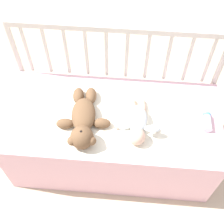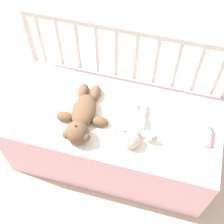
{
  "view_description": "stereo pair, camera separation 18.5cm",
  "coord_description": "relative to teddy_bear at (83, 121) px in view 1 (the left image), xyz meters",
  "views": [
    {
      "loc": [
        0.09,
        -1.05,
        2.11
      ],
      "look_at": [
        0.0,
        -0.01,
        0.58
      ],
      "focal_mm": 50.0,
      "sensor_mm": 36.0,
      "label": 1
    },
    {
      "loc": [
        0.27,
        -1.02,
        2.11
      ],
      "look_at": [
        0.0,
        -0.01,
        0.58
      ],
      "focal_mm": 50.0,
      "sensor_mm": 36.0,
      "label": 2
    }
  ],
  "objects": [
    {
      "name": "teddy_bear",
      "position": [
        0.0,
        0.0,
        0.0
      ],
      "size": [
        0.33,
        0.45,
        0.14
      ],
      "color": "brown",
      "rests_on": "crib_mattress"
    },
    {
      "name": "crib_rail",
      "position": [
        0.16,
        0.42,
        0.09
      ],
      "size": [
        1.34,
        0.04,
        0.93
      ],
      "color": "beige",
      "rests_on": "ground_plane"
    },
    {
      "name": "ground_plane",
      "position": [
        0.16,
        0.08,
        -0.57
      ],
      "size": [
        12.0,
        12.0,
        0.0
      ],
      "primitive_type": "plane",
      "color": "#C6B293"
    },
    {
      "name": "blanket",
      "position": [
        0.13,
        0.05,
        -0.05
      ],
      "size": [
        0.8,
        0.53,
        0.01
      ],
      "color": "silver",
      "rests_on": "crib_mattress"
    },
    {
      "name": "crib_mattress",
      "position": [
        0.16,
        0.08,
        -0.31
      ],
      "size": [
        1.34,
        0.62,
        0.52
      ],
      "color": "#EDB7C6",
      "rests_on": "ground_plane"
    },
    {
      "name": "baby",
      "position": [
        0.32,
        0.02,
        -0.01
      ],
      "size": [
        0.26,
        0.34,
        0.1
      ],
      "color": "white",
      "rests_on": "crib_mattress"
    },
    {
      "name": "baby_bottle",
      "position": [
        0.74,
        0.08,
        -0.03
      ],
      "size": [
        0.05,
        0.14,
        0.05
      ],
      "color": "white",
      "rests_on": "crib_mattress"
    }
  ]
}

